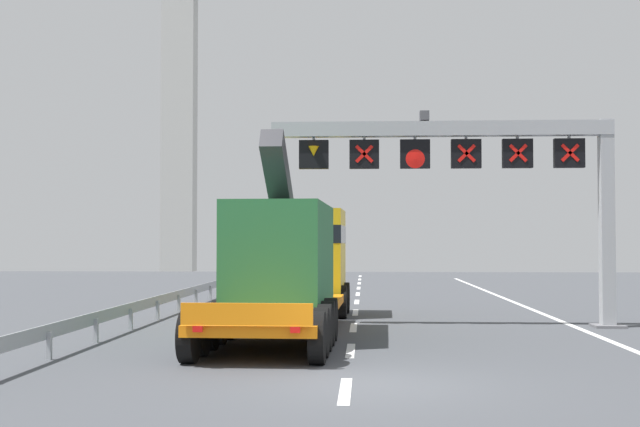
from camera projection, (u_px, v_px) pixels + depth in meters
The scene contains 7 objects.
ground at pixel (368, 384), 14.97m from camera, with size 112.00×112.00×0.00m, color #424449.
lane_markings at pixel (357, 302), 35.41m from camera, with size 0.20×55.53×0.01m.
edge_line_right at pixel (562, 322), 26.62m from camera, with size 0.20×63.00×0.01m, color silver.
overhead_lane_gantry at pixel (480, 160), 25.32m from camera, with size 10.50×0.90×6.50m.
heavy_haul_truck_orange at pixel (292, 260), 24.89m from camera, with size 3.32×14.12×5.30m.
guardrail_left at pixel (177, 296), 30.67m from camera, with size 0.13×34.69×0.76m.
bridge_pylon_distant at pixel (180, 30), 73.32m from camera, with size 9.00×2.00×41.34m.
Camera 1 is at (-0.06, -15.09, 2.54)m, focal length 47.21 mm.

